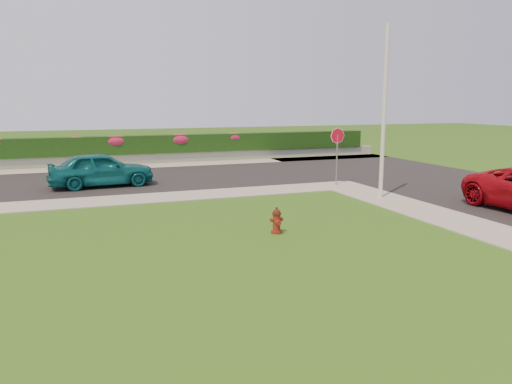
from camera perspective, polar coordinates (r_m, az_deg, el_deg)
name	(u,v)px	position (r m, az deg, el deg)	size (l,w,h in m)	color
ground	(273,263)	(11.87, 2.01, -8.12)	(120.00, 120.00, 0.00)	black
street_far	(57,184)	(24.69, -21.80, 0.89)	(26.00, 8.00, 0.04)	black
sidewalk_far	(25,206)	(19.83, -24.94, -1.51)	(24.00, 2.00, 0.04)	gray
curb_corner	(341,185)	(22.77, 9.66, 0.74)	(2.00, 2.00, 0.04)	gray
sidewalk_beyond	(132,167)	(29.82, -13.93, 2.83)	(34.00, 2.00, 0.04)	gray
retaining_wall	(129,159)	(31.27, -14.28, 3.67)	(34.00, 0.40, 0.60)	gray
hedge	(128,145)	(31.29, -14.37, 5.23)	(32.00, 0.90, 1.10)	black
fire_hydrant	(277,221)	(14.38, 2.38, -3.33)	(0.39, 0.37, 0.77)	#50130C
sedan_teal	(101,169)	(23.04, -17.29, 2.50)	(1.80, 4.48, 1.53)	#0C545C
utility_pole	(384,113)	(19.85, 14.43, 8.71)	(0.16, 0.16, 6.61)	silver
stop_sign	(337,143)	(22.59, 9.28, 5.59)	(0.71, 0.06, 2.61)	slate
flower_clump_c	(76,141)	(30.98, -19.90, 5.54)	(1.02, 0.65, 0.51)	#BC2043
flower_clump_d	(116,141)	(31.09, -15.75, 5.63)	(1.45, 0.93, 0.72)	#BC2043
flower_clump_e	(180,139)	(31.65, -8.73, 5.96)	(1.47, 0.95, 0.74)	#BC2043
flower_clump_f	(234,137)	(32.55, -2.58, 6.26)	(1.27, 0.82, 0.63)	#BC2043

